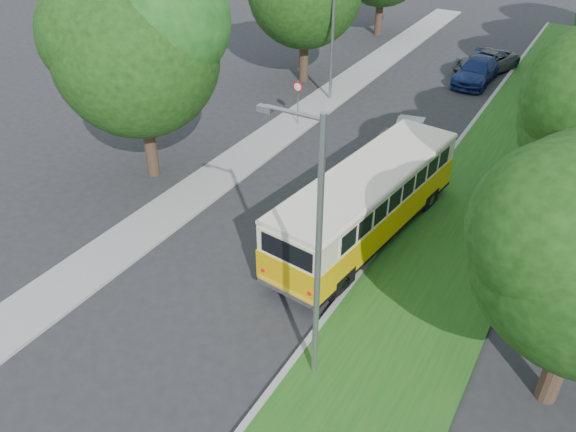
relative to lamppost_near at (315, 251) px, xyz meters
The scene contains 13 objects.
ground 6.56m from the lamppost_near, 149.28° to the left, with size 120.00×120.00×0.00m, color #262628.
curb 8.66m from the lamppost_near, 94.62° to the left, with size 0.20×70.00×0.15m, color gray.
grass_verge 8.82m from the lamppost_near, 76.91° to the left, with size 4.50×70.00×0.13m, color #1C5215.
sidewalk 12.49m from the lamppost_near, 140.22° to the left, with size 2.20×70.00×0.12m, color gray.
treeline 20.58m from the lamppost_near, 92.96° to the left, with size 24.27×41.91×9.46m.
lamppost_near is the anchor object (origin of this frame).
lamppost_far 20.53m from the lamppost_near, 115.71° to the left, with size 1.71×0.16×7.50m.
warning_sign 17.10m from the lamppost_near, 121.02° to the left, with size 0.56×0.10×2.50m.
vintage_bus 7.59m from the lamppost_near, 101.70° to the left, with size 2.56×9.93×2.95m, color #E7B207, non-canonical shape.
car_silver 13.14m from the lamppost_near, 102.80° to the left, with size 1.79×4.44×1.51m, color #A5A5A9.
car_white 15.77m from the lamppost_near, 100.37° to the left, with size 1.30×3.72×1.23m, color beige.
car_blue 26.22m from the lamppost_near, 94.93° to the left, with size 2.05×5.05×1.47m, color navy.
car_grey 28.33m from the lamppost_near, 94.50° to the left, with size 2.32×5.03×1.40m, color #515458.
Camera 1 is at (9.18, -12.24, 12.68)m, focal length 35.00 mm.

